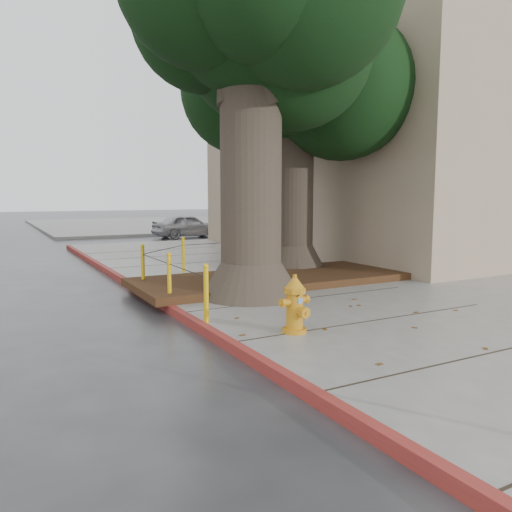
# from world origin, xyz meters

# --- Properties ---
(ground) EXTENTS (140.00, 140.00, 0.00)m
(ground) POSITION_xyz_m (0.00, 0.00, 0.00)
(ground) COLOR #28282B
(ground) RESTS_ON ground
(sidewalk_main) EXTENTS (16.00, 26.00, 0.15)m
(sidewalk_main) POSITION_xyz_m (6.00, 2.50, 0.07)
(sidewalk_main) COLOR slate
(sidewalk_main) RESTS_ON ground
(sidewalk_far) EXTENTS (16.00, 20.00, 0.15)m
(sidewalk_far) POSITION_xyz_m (6.00, 30.00, 0.07)
(sidewalk_far) COLOR slate
(sidewalk_far) RESTS_ON ground
(curb_red) EXTENTS (0.14, 26.00, 0.16)m
(curb_red) POSITION_xyz_m (-2.00, 2.50, 0.07)
(curb_red) COLOR maroon
(curb_red) RESTS_ON ground
(planter_bed) EXTENTS (6.40, 2.60, 0.16)m
(planter_bed) POSITION_xyz_m (0.90, 3.90, 0.23)
(planter_bed) COLOR black
(planter_bed) RESTS_ON sidewalk_main
(building_corner) EXTENTS (12.00, 13.00, 10.00)m
(building_corner) POSITION_xyz_m (10.00, 8.50, 5.00)
(building_corner) COLOR tan
(building_corner) RESTS_ON ground
(building_side_white) EXTENTS (10.00, 10.00, 9.00)m
(building_side_white) POSITION_xyz_m (16.00, 26.00, 4.50)
(building_side_white) COLOR silver
(building_side_white) RESTS_ON ground
(building_side_grey) EXTENTS (12.00, 14.00, 12.00)m
(building_side_grey) POSITION_xyz_m (22.00, 32.00, 6.00)
(building_side_grey) COLOR slate
(building_side_grey) RESTS_ON ground
(tree_near) EXTENTS (4.50, 3.80, 7.68)m
(tree_near) POSITION_xyz_m (0.03, 2.82, 5.39)
(tree_near) COLOR #4C3F33
(tree_near) RESTS_ON sidewalk_main
(tree_far) EXTENTS (4.50, 3.80, 7.17)m
(tree_far) POSITION_xyz_m (2.64, 5.32, 5.02)
(tree_far) COLOR #4C3F33
(tree_far) RESTS_ON sidewalk_main
(bollard_ring) EXTENTS (3.79, 5.39, 0.95)m
(bollard_ring) POSITION_xyz_m (-0.87, 4.38, 0.66)
(bollard_ring) COLOR #DEAE0C
(bollard_ring) RESTS_ON sidewalk_main
(fire_hydrant) EXTENTS (0.46, 0.43, 0.87)m
(fire_hydrant) POSITION_xyz_m (-1.00, 0.01, 0.57)
(fire_hydrant) COLOR orange
(fire_hydrant) RESTS_ON sidewalk_main
(car_silver) EXTENTS (3.70, 1.71, 1.23)m
(car_silver) POSITION_xyz_m (4.29, 18.42, 0.61)
(car_silver) COLOR #B9B9BF
(car_silver) RESTS_ON ground
(car_red) EXTENTS (3.82, 1.58, 1.23)m
(car_red) POSITION_xyz_m (8.62, 17.98, 0.61)
(car_red) COLOR maroon
(car_red) RESTS_ON ground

